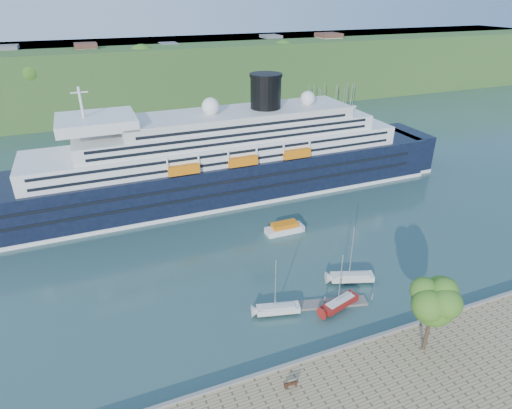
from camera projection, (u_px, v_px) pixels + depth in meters
The scene contains 11 objects.
ground at pixel (330, 356), 54.62m from camera, with size 400.00×400.00×0.00m, color #294947.
far_hillside at pixel (144, 75), 169.60m from camera, with size 400.00×50.00×24.00m, color #345722.
quay_coping at pixel (332, 351), 53.94m from camera, with size 220.00×0.50×0.30m, color slate.
cruise_ship at pixel (212, 140), 91.71m from camera, with size 117.59×17.12×26.41m, color black, non-canonical shape.
park_bench at pixel (290, 384), 48.98m from camera, with size 1.57×0.64×1.00m, color #492614, non-canonical shape.
promenade_tree at pixel (432, 313), 51.89m from camera, with size 6.97×6.97×11.55m, color #3B691B, non-canonical shape.
floating_pontoon at pixel (312, 305), 63.32m from camera, with size 16.50×2.02×0.37m, color slate, non-canonical shape.
sailboat_white_near at pixel (279, 289), 59.85m from camera, with size 6.90×1.92×8.91m, color silver, non-canonical shape.
sailboat_red at pixel (342, 283), 61.01m from camera, with size 6.93×1.92×8.95m, color maroon, non-canonical shape.
sailboat_white_far at pixel (354, 257), 66.42m from camera, with size 7.50×2.08×9.69m, color silver, non-canonical shape.
tender_launch at pixel (285, 228), 82.28m from camera, with size 7.56×2.59×2.09m, color orange, non-canonical shape.
Camera 1 is at (-23.85, -33.73, 41.77)m, focal length 30.00 mm.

